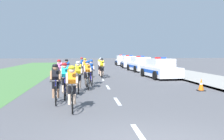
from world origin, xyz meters
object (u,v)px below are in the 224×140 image
object	(u,v)px
cyclist_fifth	(87,74)
cyclist_sixth	(91,72)
cyclist_second	(56,83)
cyclist_fourth	(78,76)
cyclist_lead	(72,87)
police_car_furthest	(122,61)
traffic_cone_near	(201,85)
cyclist_eleventh	(100,67)
cyclist_seventh	(60,72)
police_car_second	(140,65)
cyclist_twelfth	(82,66)
cyclist_third	(65,80)
cyclist_eighth	(67,70)
police_car_nearest	(160,69)
cyclist_ninth	(102,68)
cyclist_tenth	(85,68)
police_car_third	(129,62)

from	to	relation	value
cyclist_fifth	cyclist_sixth	size ratio (longest dim) A/B	1.00
cyclist_second	cyclist_fourth	xyz separation A→B (m)	(0.79, 2.62, 0.00)
cyclist_lead	police_car_furthest	bearing A→B (deg)	78.16
cyclist_fourth	traffic_cone_near	size ratio (longest dim) A/B	2.69
police_car_furthest	cyclist_eleventh	bearing A→B (deg)	-104.19
cyclist_seventh	police_car_second	distance (m)	12.38
cyclist_sixth	cyclist_twelfth	bearing A→B (deg)	94.82
cyclist_third	cyclist_eighth	world-z (taller)	same
cyclist_third	cyclist_second	bearing A→B (deg)	-104.71
cyclist_third	cyclist_fifth	bearing A→B (deg)	69.45
cyclist_seventh	police_car_nearest	size ratio (longest dim) A/B	0.38
cyclist_eighth	cyclist_ninth	bearing A→B (deg)	44.42
cyclist_third	cyclist_fourth	bearing A→B (deg)	71.78
cyclist_twelfth	cyclist_lead	bearing A→B (deg)	-90.78
cyclist_third	police_car_nearest	size ratio (longest dim) A/B	0.38
cyclist_lead	cyclist_tenth	xyz separation A→B (m)	(0.46, 10.29, 0.00)
cyclist_third	cyclist_fifth	size ratio (longest dim) A/B	1.00
cyclist_fifth	police_car_furthest	bearing A→B (deg)	77.12
cyclist_sixth	police_car_furthest	xyz separation A→B (m)	(5.36, 22.78, -0.11)
cyclist_fifth	cyclist_eleventh	bearing A→B (deg)	80.63
cyclist_lead	cyclist_second	world-z (taller)	same
cyclist_twelfth	cyclist_fourth	bearing A→B (deg)	-90.44
police_car_furthest	cyclist_fifth	bearing A→B (deg)	-102.88
cyclist_seventh	cyclist_eighth	xyz separation A→B (m)	(0.37, 1.04, 0.00)
police_car_third	cyclist_ninth	bearing A→B (deg)	-108.74
police_car_nearest	police_car_third	bearing A→B (deg)	90.01
cyclist_eleventh	police_car_furthest	bearing A→B (deg)	75.81
cyclist_fourth	police_car_third	distance (m)	20.27
cyclist_twelfth	police_car_second	bearing A→B (deg)	29.14
cyclist_ninth	cyclist_eleventh	world-z (taller)	same
cyclist_eighth	police_car_nearest	distance (m)	7.20
cyclist_ninth	traffic_cone_near	xyz separation A→B (m)	(4.58, -6.62, -0.48)
cyclist_eighth	police_car_second	size ratio (longest dim) A/B	0.38
traffic_cone_near	cyclist_tenth	bearing A→B (deg)	130.87
cyclist_third	cyclist_sixth	size ratio (longest dim) A/B	1.00
cyclist_ninth	police_car_second	xyz separation A→B (m)	(4.43, 6.64, -0.11)
cyclist_eleventh	police_car_nearest	size ratio (longest dim) A/B	0.38
cyclist_fourth	traffic_cone_near	xyz separation A→B (m)	(6.18, -0.33, -0.48)
police_car_nearest	cyclist_third	bearing A→B (deg)	-130.36
cyclist_fifth	cyclist_eleventh	size ratio (longest dim) A/B	1.00
cyclist_eighth	cyclist_ninth	distance (m)	3.39
cyclist_third	cyclist_fifth	xyz separation A→B (m)	(0.97, 2.59, 0.00)
cyclist_twelfth	police_car_furthest	distance (m)	16.88
cyclist_tenth	cyclist_twelfth	distance (m)	3.22
cyclist_lead	cyclist_eleventh	bearing A→B (deg)	81.82
cyclist_lead	police_car_third	distance (m)	24.03
cyclist_third	cyclist_ninth	size ratio (longest dim) A/B	1.00
cyclist_fourth	cyclist_fifth	distance (m)	1.09
cyclist_seventh	cyclist_fourth	bearing A→B (deg)	-67.47
cyclist_fourth	police_car_second	xyz separation A→B (m)	(6.03, 12.93, -0.11)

